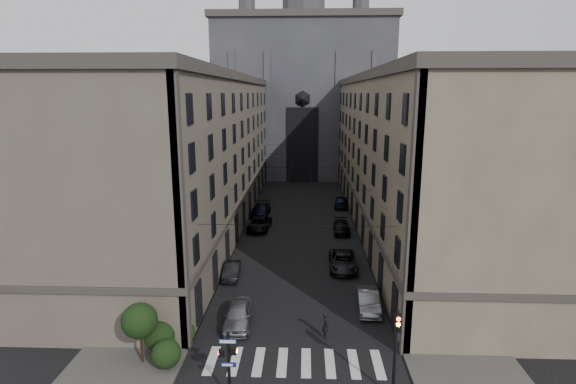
# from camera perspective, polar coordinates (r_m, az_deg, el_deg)

# --- Properties ---
(sidewalk_left) EXTENTS (7.00, 80.00, 0.15)m
(sidewalk_left) POSITION_cam_1_polar(r_m,az_deg,el_deg) (59.71, -8.58, -3.74)
(sidewalk_left) COLOR #383533
(sidewalk_left) RESTS_ON ground
(sidewalk_right) EXTENTS (7.00, 80.00, 0.15)m
(sidewalk_right) POSITION_cam_1_polar(r_m,az_deg,el_deg) (59.50, 11.76, -3.92)
(sidewalk_right) COLOR #383533
(sidewalk_right) RESTS_ON ground
(zebra_crossing) EXTENTS (11.00, 3.20, 0.01)m
(zebra_crossing) POSITION_cam_1_polar(r_m,az_deg,el_deg) (30.26, 0.79, -20.80)
(zebra_crossing) COLOR beige
(zebra_crossing) RESTS_ON ground
(building_left) EXTENTS (13.60, 60.60, 18.85)m
(building_left) POSITION_cam_1_polar(r_m,az_deg,el_deg) (58.47, -11.72, 5.08)
(building_left) COLOR #504A3D
(building_left) RESTS_ON ground
(building_right) EXTENTS (13.60, 60.60, 18.85)m
(building_right) POSITION_cam_1_polar(r_m,az_deg,el_deg) (58.19, 15.03, 4.88)
(building_right) COLOR brown
(building_right) RESTS_ON ground
(gothic_tower) EXTENTS (35.00, 23.00, 58.00)m
(gothic_tower) POSITION_cam_1_polar(r_m,az_deg,el_deg) (95.26, 1.93, 13.19)
(gothic_tower) COLOR #2D2D33
(gothic_tower) RESTS_ON ground
(pedestrian_signal_left) EXTENTS (1.02, 0.38, 4.00)m
(pedestrian_signal_left) POSITION_cam_1_polar(r_m,az_deg,el_deg) (26.38, -7.57, -20.44)
(pedestrian_signal_left) COLOR black
(pedestrian_signal_left) RESTS_ON ground
(traffic_light_right) EXTENTS (0.34, 0.50, 5.20)m
(traffic_light_right) POSITION_cam_1_polar(r_m,az_deg,el_deg) (26.38, 13.54, -18.23)
(traffic_light_right) COLOR black
(traffic_light_right) RESTS_ON ground
(shrub_cluster) EXTENTS (3.90, 4.40, 3.90)m
(shrub_cluster) POSITION_cam_1_polar(r_m,az_deg,el_deg) (30.76, -16.42, -16.86)
(shrub_cluster) COLOR black
(shrub_cluster) RESTS_ON sidewalk_left
(tram_wires) EXTENTS (14.00, 60.00, 0.43)m
(tram_wires) POSITION_cam_1_polar(r_m,az_deg,el_deg) (56.70, 1.61, 2.97)
(tram_wires) COLOR black
(tram_wires) RESTS_ON ground
(car_left_near) EXTENTS (2.07, 4.82, 1.62)m
(car_left_near) POSITION_cam_1_polar(r_m,az_deg,el_deg) (34.06, -6.34, -15.24)
(car_left_near) COLOR gray
(car_left_near) RESTS_ON ground
(car_left_midnear) EXTENTS (1.63, 4.12, 1.33)m
(car_left_midnear) POSITION_cam_1_polar(r_m,az_deg,el_deg) (42.09, -7.17, -9.88)
(car_left_midnear) COLOR black
(car_left_midnear) RESTS_ON ground
(car_left_midfar) EXTENTS (2.96, 5.60, 1.50)m
(car_left_midfar) POSITION_cam_1_polar(r_m,az_deg,el_deg) (55.69, -3.67, -4.09)
(car_left_midfar) COLOR black
(car_left_midfar) RESTS_ON ground
(car_left_far) EXTENTS (2.73, 5.63, 1.58)m
(car_left_far) POSITION_cam_1_polar(r_m,az_deg,el_deg) (62.13, -3.49, -2.29)
(car_left_far) COLOR black
(car_left_far) RESTS_ON ground
(car_right_near) EXTENTS (1.76, 4.64, 1.51)m
(car_right_near) POSITION_cam_1_polar(r_m,az_deg,el_deg) (36.59, 10.14, -13.41)
(car_right_near) COLOR slate
(car_right_near) RESTS_ON ground
(car_right_midnear) EXTENTS (2.72, 5.67, 1.56)m
(car_right_midnear) POSITION_cam_1_polar(r_m,az_deg,el_deg) (43.96, 6.99, -8.73)
(car_right_midnear) COLOR black
(car_right_midnear) RESTS_ON ground
(car_right_midfar) EXTENTS (2.09, 4.86, 1.40)m
(car_right_midfar) POSITION_cam_1_polar(r_m,az_deg,el_deg) (54.84, 6.81, -4.48)
(car_right_midfar) COLOR black
(car_right_midfar) RESTS_ON ground
(car_right_far) EXTENTS (2.33, 4.78, 1.57)m
(car_right_far) POSITION_cam_1_polar(r_m,az_deg,el_deg) (66.82, 6.78, -1.31)
(car_right_far) COLOR black
(car_right_far) RESTS_ON ground
(pedestrian) EXTENTS (0.61, 0.79, 1.93)m
(pedestrian) POSITION_cam_1_polar(r_m,az_deg,el_deg) (32.36, 4.80, -16.48)
(pedestrian) COLOR black
(pedestrian) RESTS_ON ground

